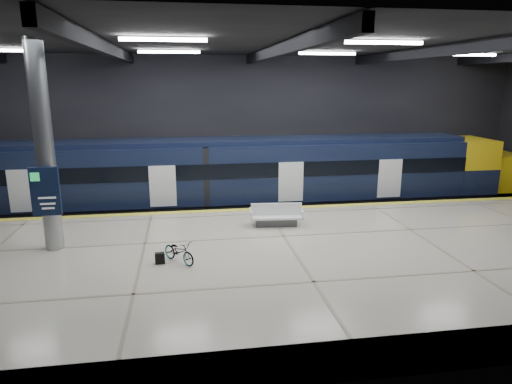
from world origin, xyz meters
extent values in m
plane|color=black|center=(0.00, 0.00, 0.00)|extent=(30.00, 30.00, 0.00)
cube|color=black|center=(0.00, 8.00, 4.00)|extent=(30.00, 0.10, 8.00)
cube|color=black|center=(0.00, -8.00, 4.00)|extent=(30.00, 0.10, 8.00)
cube|color=black|center=(0.00, 0.00, 8.00)|extent=(30.00, 16.00, 0.10)
cube|color=black|center=(-6.00, 0.00, 7.75)|extent=(0.25, 16.00, 0.40)
cube|color=black|center=(0.00, 0.00, 7.75)|extent=(0.25, 16.00, 0.40)
cube|color=black|center=(6.00, 0.00, 7.75)|extent=(0.25, 16.00, 0.40)
cube|color=white|center=(-4.00, -2.00, 7.88)|extent=(2.60, 0.18, 0.10)
cube|color=white|center=(3.00, -2.00, 7.88)|extent=(2.60, 0.18, 0.10)
cube|color=white|center=(-4.00, 4.00, 7.88)|extent=(2.60, 0.18, 0.10)
cube|color=white|center=(3.00, 4.00, 7.88)|extent=(2.60, 0.18, 0.10)
cube|color=white|center=(10.00, 4.00, 7.88)|extent=(2.60, 0.18, 0.10)
cube|color=beige|center=(0.00, -2.50, 0.55)|extent=(30.00, 11.00, 1.10)
cube|color=yellow|center=(0.00, 2.75, 1.11)|extent=(30.00, 0.40, 0.01)
cube|color=gray|center=(0.00, 4.78, 0.08)|extent=(30.00, 0.08, 0.16)
cube|color=gray|center=(0.00, 6.22, 0.08)|extent=(30.00, 0.08, 0.16)
cube|color=black|center=(-1.55, 5.50, 0.55)|extent=(24.00, 2.58, 0.80)
cube|color=black|center=(-1.55, 5.50, 2.33)|extent=(24.00, 2.80, 2.75)
cube|color=black|center=(-1.55, 5.50, 3.82)|extent=(24.00, 2.30, 0.24)
cube|color=black|center=(-1.55, 4.09, 2.60)|extent=(24.00, 0.04, 0.70)
cube|color=white|center=(1.45, 4.08, 2.00)|extent=(1.20, 0.05, 1.90)
cube|color=yellow|center=(11.45, 5.50, 2.33)|extent=(2.00, 2.80, 2.75)
ellipsoid|color=yellow|center=(14.05, 5.50, 1.85)|extent=(3.60, 2.52, 1.90)
cube|color=black|center=(11.75, 5.50, 2.50)|extent=(1.60, 2.38, 0.80)
cube|color=#595B60|center=(-0.02, 0.31, 1.25)|extent=(1.64, 0.65, 0.30)
cube|color=white|center=(-0.02, 0.31, 1.48)|extent=(2.08, 1.04, 0.08)
cube|color=white|center=(-0.02, 0.31, 1.76)|extent=(2.00, 0.27, 0.50)
cube|color=white|center=(-1.02, 0.40, 1.60)|extent=(0.14, 0.85, 0.30)
cube|color=white|center=(0.98, 0.21, 1.60)|extent=(0.14, 0.85, 0.30)
imported|color=#99999E|center=(-3.79, -2.95, 1.46)|extent=(1.25, 1.37, 0.73)
cube|color=black|center=(-4.39, -2.95, 1.28)|extent=(0.31, 0.20, 0.35)
cylinder|color=#9EA0A5|center=(-8.00, -1.00, 4.55)|extent=(0.60, 0.60, 6.90)
cube|color=#0E1934|center=(-8.00, -1.42, 3.20)|extent=(0.90, 0.12, 1.60)
camera|label=1|loc=(-3.49, -16.61, 6.66)|focal=32.00mm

